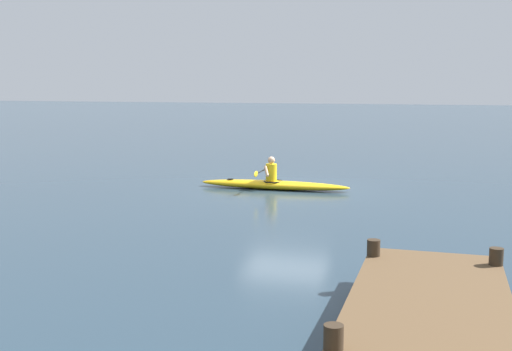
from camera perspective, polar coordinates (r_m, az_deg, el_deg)
ground_plane at (r=19.19m, az=2.71°, el=-1.20°), size 160.00×160.00×0.00m
kayak at (r=19.13m, az=1.60°, el=-0.83°), size 4.56×0.72×0.26m
kayaker at (r=19.10m, az=1.29°, el=0.46°), size 0.40×2.36×0.72m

